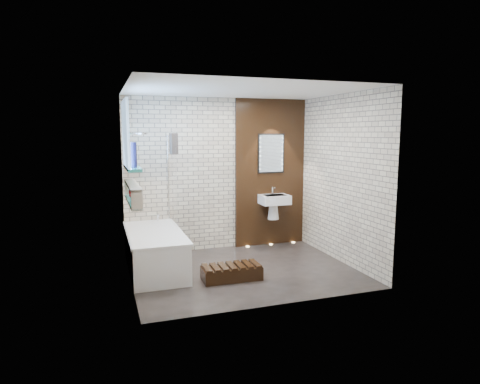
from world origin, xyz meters
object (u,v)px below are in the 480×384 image
object	(u,v)px
led_mirror	(271,153)
walnut_step	(231,273)
bath_screen	(172,180)
bathtub	(155,251)
washbasin	(274,203)

from	to	relation	value
led_mirror	walnut_step	world-z (taller)	led_mirror
bath_screen	walnut_step	world-z (taller)	bath_screen
bathtub	walnut_step	xyz separation A→B (m)	(0.95, -0.75, -0.20)
bathtub	walnut_step	distance (m)	1.23
led_mirror	walnut_step	bearing A→B (deg)	-128.69
walnut_step	bathtub	bearing A→B (deg)	141.64
bathtub	bath_screen	xyz separation A→B (m)	(0.35, 0.44, 0.99)
led_mirror	washbasin	bearing A→B (deg)	-90.00
bath_screen	bathtub	bearing A→B (deg)	-128.90
bathtub	led_mirror	xyz separation A→B (m)	(2.17, 0.78, 1.36)
washbasin	led_mirror	size ratio (longest dim) A/B	0.83
bath_screen	walnut_step	distance (m)	1.78
walnut_step	led_mirror	bearing A→B (deg)	51.31
bathtub	led_mirror	bearing A→B (deg)	19.78
washbasin	walnut_step	size ratio (longest dim) A/B	0.71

